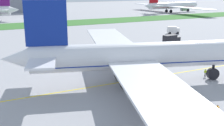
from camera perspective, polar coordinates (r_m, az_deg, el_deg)
ground_plane at (r=58.84m, az=8.90°, el=-3.60°), size 600.00×600.00×0.00m
apron_taxi_line at (r=60.87m, az=7.49°, el=-2.90°), size 280.00×0.36×0.01m
grass_median_strip at (r=150.65m, az=-13.77°, el=7.51°), size 320.00×24.00×0.10m
airliner_foreground at (r=55.17m, az=4.84°, el=1.30°), size 48.88×78.80×16.39m
ground_crew_wingwalker_port at (r=45.77m, az=20.33°, el=-8.59°), size 0.34×0.56×1.64m
ground_crew_wingwalker_starboard at (r=64.03m, az=18.18°, el=-1.73°), size 0.48×0.45×1.61m
service_truck_baggage_loader at (r=119.61m, az=12.12°, el=6.51°), size 5.22×4.01×2.96m
service_truck_fuel_bowser at (r=96.78m, az=11.76°, el=4.65°), size 6.28×2.90×3.22m
parked_airliner_far_right at (r=220.18m, az=11.82°, el=11.17°), size 50.45×81.32×14.85m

